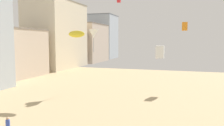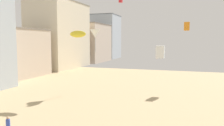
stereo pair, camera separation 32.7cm
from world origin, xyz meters
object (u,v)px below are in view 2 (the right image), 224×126
object	(u,v)px
kite_yellow_parafoil	(78,34)
kite_orange_box	(187,26)
kite_red_box	(121,0)
kite_flyer	(8,125)
kite_white_box	(160,52)
kite_white_delta_2	(95,34)

from	to	relation	value
kite_yellow_parafoil	kite_orange_box	bearing A→B (deg)	43.02
kite_yellow_parafoil	kite_red_box	distance (m)	13.78
kite_flyer	kite_yellow_parafoil	distance (m)	16.87
kite_flyer	kite_white_box	xyz separation A→B (m)	(11.62, 7.81, 5.99)
kite_white_box	kite_flyer	bearing A→B (deg)	-146.09
kite_white_delta_2	kite_white_box	xyz separation A→B (m)	(12.32, -12.75, -2.32)
kite_yellow_parafoil	kite_orange_box	world-z (taller)	kite_orange_box
kite_orange_box	kite_white_delta_2	bearing A→B (deg)	-151.30
kite_yellow_parafoil	kite_red_box	bearing A→B (deg)	76.35
kite_yellow_parafoil	kite_white_delta_2	world-z (taller)	kite_white_delta_2
kite_white_delta_2	kite_red_box	xyz separation A→B (m)	(2.62, 5.98, 6.35)
kite_yellow_parafoil	kite_white_delta_2	bearing A→B (deg)	87.67
kite_flyer	kite_white_box	size ratio (longest dim) A/B	1.32
kite_flyer	kite_red_box	world-z (taller)	kite_red_box
kite_flyer	kite_white_delta_2	bearing A→B (deg)	-2.14
kite_flyer	kite_white_box	bearing A→B (deg)	-60.17
kite_white_delta_2	kite_red_box	size ratio (longest dim) A/B	4.13
kite_red_box	kite_white_box	distance (m)	22.81
kite_yellow_parafoil	kite_white_box	size ratio (longest dim) A/B	2.03
kite_orange_box	kite_red_box	distance (m)	12.93
kite_orange_box	kite_white_box	xyz separation A→B (m)	(-2.08, -20.63, -3.70)
kite_flyer	kite_orange_box	world-z (taller)	kite_orange_box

